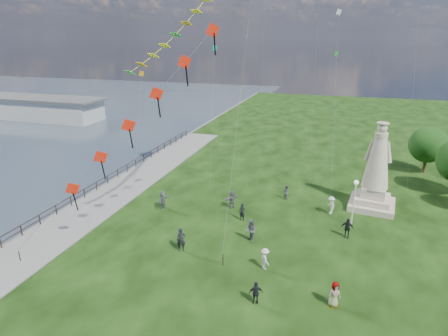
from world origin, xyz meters
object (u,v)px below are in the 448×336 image
(statue, at_px, (375,177))
(person_7, at_px, (287,192))
(person_0, at_px, (181,240))
(person_9, at_px, (347,228))
(person_11, at_px, (232,199))
(person_2, at_px, (265,259))
(pier_pavilion, at_px, (35,107))
(person_5, at_px, (163,200))
(person_3, at_px, (256,293))
(person_4, at_px, (334,294))
(person_8, at_px, (331,205))
(lamppost, at_px, (355,193))
(person_1, at_px, (251,231))
(person_6, at_px, (242,212))

(statue, relative_size, person_7, 5.43)
(person_0, distance_m, person_9, 13.26)
(person_11, bearing_deg, person_2, 65.02)
(pier_pavilion, distance_m, person_7, 60.95)
(pier_pavilion, bearing_deg, person_5, -35.66)
(person_3, bearing_deg, statue, -133.54)
(person_4, bearing_deg, person_5, 115.75)
(statue, bearing_deg, person_9, -101.54)
(person_2, xyz_separation_m, person_8, (4.00, 10.32, 0.06))
(person_3, bearing_deg, person_8, -124.47)
(person_5, bearing_deg, person_11, -64.03)
(statue, xyz_separation_m, person_3, (-7.44, -16.65, -2.34))
(person_3, xyz_separation_m, person_7, (-0.57, 16.06, 0.00))
(person_9, bearing_deg, person_5, -175.77)
(person_8, bearing_deg, pier_pavilion, -137.20)
(person_4, relative_size, person_7, 1.10)
(lamppost, height_order, person_1, lamppost)
(person_11, bearing_deg, person_3, 58.04)
(person_11, bearing_deg, person_1, 65.33)
(person_7, bearing_deg, person_11, 85.48)
(person_0, distance_m, person_1, 5.48)
(person_2, distance_m, person_11, 10.09)
(person_2, bearing_deg, person_1, -10.08)
(statue, height_order, person_5, statue)
(person_0, xyz_separation_m, person_7, (6.14, 11.93, -0.17))
(person_1, bearing_deg, person_11, 170.02)
(person_4, distance_m, person_11, 14.93)
(person_2, xyz_separation_m, person_9, (5.42, 6.24, 0.06))
(person_1, height_order, person_9, person_1)
(person_1, distance_m, person_11, 6.35)
(person_7, bearing_deg, person_1, 128.80)
(person_1, height_order, person_7, person_1)
(person_3, distance_m, person_4, 4.66)
(person_7, bearing_deg, pier_pavilion, 22.62)
(person_4, height_order, person_6, person_4)
(statue, xyz_separation_m, person_5, (-18.76, -6.23, -2.21))
(person_3, height_order, person_11, person_11)
(person_1, bearing_deg, pier_pavilion, -163.18)
(person_4, distance_m, person_7, 15.73)
(lamppost, xyz_separation_m, person_11, (-10.79, 0.21, -2.12))
(person_1, distance_m, person_6, 3.66)
(statue, distance_m, person_9, 7.39)
(pier_pavilion, relative_size, statue, 3.66)
(statue, bearing_deg, person_4, -93.66)
(person_9, bearing_deg, person_6, -176.39)
(person_0, bearing_deg, person_8, 20.72)
(person_0, height_order, person_1, person_1)
(person_3, bearing_deg, person_1, -93.21)
(statue, relative_size, person_6, 5.06)
(person_0, distance_m, person_3, 7.88)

